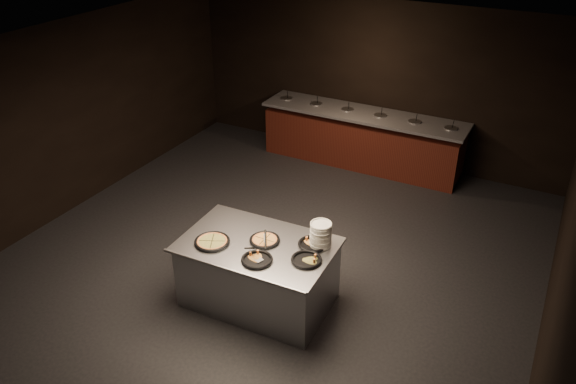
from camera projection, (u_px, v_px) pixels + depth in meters
name	position (u px, v px, depth m)	size (l,w,h in m)	color
room	(262.00, 172.00, 7.00)	(7.02, 8.02, 2.92)	black
salad_bar	(361.00, 142.00, 10.24)	(3.70, 0.83, 1.18)	#4E1E12
serving_counter	(258.00, 274.00, 6.88)	(1.86, 1.23, 0.87)	silver
plate_stack	(321.00, 235.00, 6.54)	(0.26, 0.26, 0.31)	silver
pan_veggie_whole	(212.00, 241.00, 6.66)	(0.43, 0.43, 0.04)	black
pan_cheese_whole	(265.00, 240.00, 6.68)	(0.37, 0.37, 0.04)	black
pan_cheese_slices_a	(313.00, 244.00, 6.61)	(0.35, 0.35, 0.04)	black
pan_cheese_slices_b	(257.00, 259.00, 6.34)	(0.36, 0.36, 0.04)	black
pan_veggie_slices	(306.00, 260.00, 6.34)	(0.36, 0.36, 0.04)	black
server_left	(265.00, 239.00, 6.60)	(0.25, 0.31, 0.18)	silver
server_right	(252.00, 252.00, 6.39)	(0.30, 0.15, 0.15)	silver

